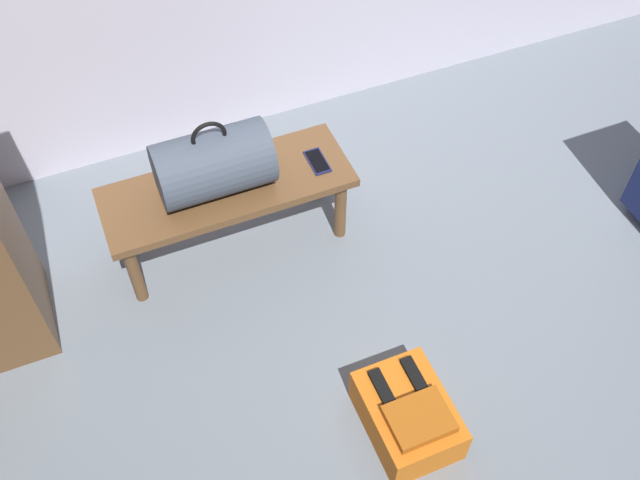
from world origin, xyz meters
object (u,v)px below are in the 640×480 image
Objects in this scene: duffel_bag_slate at (213,164)px; backpack_orange at (408,415)px; bench at (228,194)px; cell_phone at (317,161)px.

duffel_bag_slate reaches higher than backpack_orange.
duffel_bag_slate is 1.16× the size of backpack_orange.
backpack_orange is at bearing -74.07° from bench.
duffel_bag_slate is 3.06× the size of cell_phone.
duffel_bag_slate reaches higher than cell_phone.
bench is 6.94× the size of cell_phone.
backpack_orange is at bearing -94.43° from cell_phone.
bench is 2.27× the size of duffel_bag_slate.
duffel_bag_slate reaches higher than bench.
bench is 0.19m from duffel_bag_slate.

